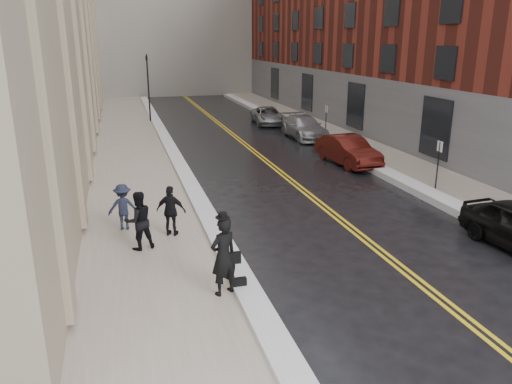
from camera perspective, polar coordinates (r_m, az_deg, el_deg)
ground at (r=12.69m, az=10.56°, el=-13.21°), size 160.00×160.00×0.00m
sidewalk_left at (r=26.51m, az=-13.89°, el=2.97°), size 4.00×64.00×0.15m
sidewalk_right at (r=30.00m, az=12.85°, el=4.67°), size 3.00×64.00×0.15m
lane_stripe_a at (r=27.54m, az=0.57°, el=3.85°), size 0.12×64.00×0.01m
lane_stripe_b at (r=27.61m, az=1.05°, el=3.88°), size 0.12×64.00×0.01m
snow_ridge_left at (r=26.64m, az=-8.96°, el=3.46°), size 0.70×60.80×0.26m
snow_ridge_right at (r=29.16m, az=9.64°, el=4.66°), size 0.85×60.80×0.30m
traffic_signal at (r=39.96m, az=-12.23°, el=12.12°), size 0.18×0.15×5.20m
parking_sign_near at (r=22.54m, az=20.10°, el=3.31°), size 0.06×0.35×2.23m
parking_sign_far at (r=32.83m, az=8.00°, el=8.26°), size 0.06×0.35×2.23m
car_maroon at (r=26.57m, az=10.44°, el=4.72°), size 1.99×4.68×1.50m
car_silver_near at (r=33.36m, az=5.52°, el=7.39°), size 2.03×4.98×1.44m
car_silver_far at (r=38.83m, az=1.40°, el=8.72°), size 2.59×4.80×1.28m
pedestrian_main at (r=12.50m, az=-3.75°, el=-7.34°), size 0.88×0.76×2.05m
pedestrian_a at (r=15.55m, az=-13.26°, el=-3.19°), size 1.05×0.91×1.83m
pedestrian_b at (r=17.32m, az=-14.93°, el=-1.65°), size 1.07×0.67×1.58m
pedestrian_c at (r=16.43m, az=-9.68°, el=-2.14°), size 1.06×0.79×1.68m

